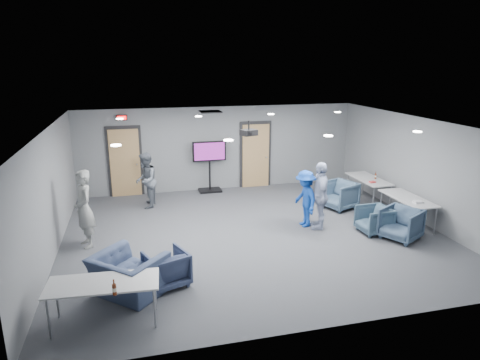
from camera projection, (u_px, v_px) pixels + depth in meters
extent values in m
plane|color=#393D41|center=(253.00, 233.00, 10.51)|extent=(9.00, 9.00, 0.00)
plane|color=white|center=(254.00, 124.00, 9.79)|extent=(9.00, 9.00, 0.00)
cube|color=slate|center=(220.00, 148.00, 13.88)|extent=(9.00, 0.02, 2.70)
cube|color=slate|center=(326.00, 251.00, 6.41)|extent=(9.00, 0.02, 2.70)
cube|color=slate|center=(50.00, 195.00, 9.09)|extent=(0.02, 8.00, 2.70)
cube|color=slate|center=(418.00, 169.00, 11.21)|extent=(0.02, 8.00, 2.70)
cube|color=black|center=(125.00, 162.00, 13.22)|extent=(1.06, 0.06, 2.24)
cube|color=#A67B50|center=(125.00, 163.00, 13.19)|extent=(0.90, 0.05, 2.10)
cylinder|color=#94979C|center=(137.00, 164.00, 13.24)|extent=(0.04, 0.10, 0.04)
cube|color=black|center=(255.00, 155.00, 14.21)|extent=(1.06, 0.06, 2.24)
cube|color=#A67B50|center=(256.00, 156.00, 14.18)|extent=(0.90, 0.05, 2.10)
cylinder|color=#94979C|center=(266.00, 157.00, 14.23)|extent=(0.04, 0.10, 0.04)
cube|color=black|center=(122.00, 118.00, 12.83)|extent=(0.32, 0.06, 0.16)
cube|color=#FF0C0C|center=(122.00, 118.00, 12.79)|extent=(0.26, 0.02, 0.11)
cube|color=black|center=(210.00, 112.00, 12.29)|extent=(0.60, 0.60, 0.03)
cylinder|color=white|center=(116.00, 145.00, 7.40)|extent=(0.18, 0.18, 0.02)
cylinder|color=white|center=(120.00, 119.00, 10.76)|extent=(0.18, 0.18, 0.02)
cylinder|color=white|center=(228.00, 140.00, 7.87)|extent=(0.18, 0.18, 0.02)
cylinder|color=white|center=(199.00, 116.00, 11.24)|extent=(0.18, 0.18, 0.02)
cylinder|color=white|center=(328.00, 136.00, 8.34)|extent=(0.18, 0.18, 0.02)
cylinder|color=white|center=(271.00, 114.00, 11.71)|extent=(0.18, 0.18, 0.02)
cylinder|color=white|center=(417.00, 132.00, 8.81)|extent=(0.18, 0.18, 0.02)
cylinder|color=white|center=(338.00, 112.00, 12.18)|extent=(0.18, 0.18, 0.02)
imported|color=gray|center=(84.00, 209.00, 9.57)|extent=(0.62, 0.76, 1.79)
imported|color=slate|center=(146.00, 180.00, 12.20)|extent=(0.73, 0.87, 1.60)
imported|color=#9CA8C8|center=(320.00, 195.00, 10.66)|extent=(0.70, 1.08, 1.71)
imported|color=#1843A1|center=(305.00, 199.00, 10.83)|extent=(0.58, 0.97, 1.46)
imported|color=#3D536A|center=(339.00, 195.00, 12.22)|extent=(1.11, 1.10, 0.79)
imported|color=#354A5B|center=(374.00, 220.00, 10.49)|extent=(0.76, 0.74, 0.66)
imported|color=#384A60|center=(401.00, 224.00, 10.09)|extent=(1.12, 1.11, 0.76)
imported|color=#323C57|center=(166.00, 268.00, 8.02)|extent=(0.94, 0.95, 0.68)
imported|color=#394664|center=(129.00, 275.00, 7.69)|extent=(1.56, 1.55, 0.76)
cube|color=#B4B6B9|center=(369.00, 179.00, 12.68)|extent=(0.70, 1.67, 0.03)
cylinder|color=#94979C|center=(348.00, 184.00, 13.42)|extent=(0.04, 0.04, 0.70)
cylinder|color=#94979C|center=(373.00, 199.00, 12.01)|extent=(0.04, 0.04, 0.70)
cylinder|color=#94979C|center=(363.00, 183.00, 13.54)|extent=(0.04, 0.04, 0.70)
cylinder|color=#94979C|center=(390.00, 198.00, 12.13)|extent=(0.04, 0.04, 0.70)
cube|color=#B4B6B9|center=(408.00, 198.00, 10.90)|extent=(0.70, 1.68, 0.03)
cylinder|color=#94979C|center=(381.00, 203.00, 11.64)|extent=(0.04, 0.04, 0.70)
cylinder|color=#94979C|center=(416.00, 223.00, 10.23)|extent=(0.04, 0.04, 0.70)
cylinder|color=#94979C|center=(398.00, 202.00, 11.77)|extent=(0.04, 0.04, 0.70)
cylinder|color=#94979C|center=(435.00, 221.00, 10.35)|extent=(0.04, 0.04, 0.70)
cube|color=#B4B6B9|center=(103.00, 283.00, 6.74)|extent=(1.78, 0.84, 0.03)
cylinder|color=#94979C|center=(155.00, 290.00, 7.24)|extent=(0.04, 0.04, 0.70)
cylinder|color=#94979C|center=(57.00, 299.00, 6.97)|extent=(0.04, 0.04, 0.70)
cylinder|color=#94979C|center=(155.00, 308.00, 6.71)|extent=(0.04, 0.04, 0.70)
cylinder|color=#94979C|center=(48.00, 319.00, 6.43)|extent=(0.04, 0.04, 0.70)
cylinder|color=#56220E|center=(114.00, 290.00, 6.35)|extent=(0.06, 0.06, 0.17)
cylinder|color=#56220E|center=(114.00, 282.00, 6.32)|extent=(0.02, 0.02, 0.08)
cylinder|color=beige|center=(114.00, 290.00, 6.35)|extent=(0.07, 0.07, 0.06)
cylinder|color=#56220E|center=(376.00, 176.00, 12.62)|extent=(0.05, 0.05, 0.15)
cylinder|color=#56220E|center=(376.00, 173.00, 12.59)|extent=(0.02, 0.02, 0.07)
cylinder|color=beige|center=(376.00, 176.00, 12.62)|extent=(0.06, 0.06, 0.05)
cube|color=#B32C2D|center=(372.00, 182.00, 12.24)|extent=(0.19, 0.13, 0.04)
cube|color=silver|center=(418.00, 202.00, 10.49)|extent=(0.21, 0.15, 0.05)
cube|color=black|center=(210.00, 190.00, 13.92)|extent=(0.72, 0.51, 0.06)
cylinder|color=black|center=(210.00, 171.00, 13.74)|extent=(0.06, 0.06, 1.23)
cube|color=black|center=(209.00, 151.00, 13.57)|extent=(1.07, 0.07, 0.63)
cube|color=#781B7A|center=(210.00, 151.00, 13.52)|extent=(0.97, 0.01, 0.55)
cylinder|color=black|center=(249.00, 125.00, 10.43)|extent=(0.04, 0.04, 0.22)
cube|color=black|center=(249.00, 132.00, 10.48)|extent=(0.44, 0.41, 0.14)
cylinder|color=black|center=(251.00, 134.00, 10.33)|extent=(0.08, 0.06, 0.08)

